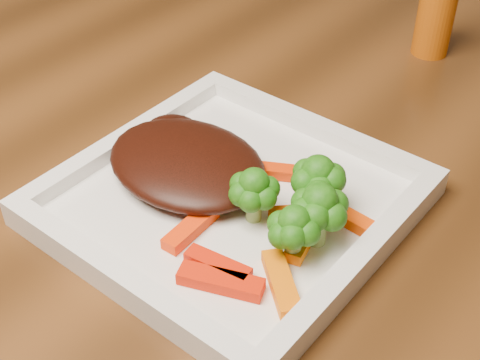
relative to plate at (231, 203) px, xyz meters
The scene contains 15 objects.
plate is the anchor object (origin of this frame).
steak 0.05m from the plate, behind, with size 0.15×0.12×0.03m, color #330E07.
broccoli_0 0.08m from the plate, 25.82° to the left, with size 0.05×0.05×0.07m, color #287513, non-canonical shape.
broccoli_1 0.09m from the plate, ahead, with size 0.05×0.05×0.06m, color #116B14, non-canonical shape.
broccoli_2 0.09m from the plate, 16.82° to the right, with size 0.05×0.05×0.06m, color #285D0F, non-canonical shape.
broccoli_3 0.05m from the plate, 14.71° to the right, with size 0.05×0.05×0.06m, color #235F0F, non-canonical shape.
carrot_0 0.09m from the plate, 57.21° to the right, with size 0.05×0.01×0.01m, color red.
carrot_1 0.11m from the plate, 30.64° to the right, with size 0.06×0.02×0.01m, color orange.
carrot_2 0.05m from the plate, 87.43° to the right, with size 0.06×0.02×0.01m, color #FF3204.
carrot_3 0.11m from the plate, 19.78° to the left, with size 0.05×0.01×0.01m, color #EF4103.
carrot_4 0.06m from the plate, 67.80° to the left, with size 0.05×0.01×0.01m, color red.
carrot_5 0.08m from the plate, ahead, with size 0.05×0.01×0.01m, color #FF6F04.
carrot_6 0.07m from the plate, 15.02° to the left, with size 0.06×0.02×0.01m, color #DC4203.
spice_shaker 0.37m from the plate, 89.05° to the left, with size 0.04×0.04×0.09m, color #BB530A.
carrot_7 0.10m from the plate, 54.84° to the right, with size 0.06×0.02×0.01m, color red.
Camera 1 is at (0.43, -0.28, 1.14)m, focal length 50.00 mm.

